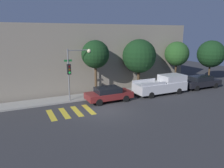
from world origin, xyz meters
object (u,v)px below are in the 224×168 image
at_px(traffic_light_pole, 74,66).
at_px(sedan_middle, 201,82).
at_px(tree_midblock, 139,56).
at_px(tree_behind_truck, 211,54).
at_px(sedan_near_corner, 109,94).
at_px(pickup_truck, 163,85).
at_px(tree_far_end, 177,54).
at_px(tree_near_corner, 95,54).

height_order(traffic_light_pole, sedan_middle, traffic_light_pole).
xyz_separation_m(tree_midblock, tree_behind_truck, (10.75, 0.00, -0.21)).
relative_size(sedan_near_corner, tree_midblock, 0.76).
bearing_deg(pickup_truck, tree_midblock, 124.29).
bearing_deg(tree_far_end, tree_behind_truck, 0.00).
distance_m(tree_midblock, tree_far_end, 5.13).
relative_size(traffic_light_pole, tree_behind_truck, 0.92).
relative_size(traffic_light_pole, tree_near_corner, 0.87).
bearing_deg(pickup_truck, tree_behind_truck, 13.60).
height_order(sedan_near_corner, sedan_middle, sedan_middle).
xyz_separation_m(sedan_middle, tree_far_end, (-1.80, 2.23, 3.04)).
distance_m(sedan_near_corner, tree_far_end, 10.45).
bearing_deg(sedan_middle, tree_behind_truck, 30.30).
bearing_deg(tree_near_corner, tree_far_end, 0.00).
xyz_separation_m(pickup_truck, sedan_middle, (5.41, -0.00, -0.20)).
bearing_deg(sedan_middle, pickup_truck, 180.00).
relative_size(sedan_near_corner, tree_near_corner, 0.77).
xyz_separation_m(tree_far_end, tree_behind_truck, (5.62, 0.00, -0.25)).
xyz_separation_m(traffic_light_pole, tree_near_corner, (2.43, 0.96, 0.84)).
xyz_separation_m(sedan_near_corner, tree_midblock, (4.61, 2.23, 3.03)).
bearing_deg(tree_behind_truck, sedan_near_corner, -171.73).
height_order(pickup_truck, tree_near_corner, tree_near_corner).
relative_size(pickup_truck, tree_near_corner, 1.01).
xyz_separation_m(tree_near_corner, tree_midblock, (4.98, 0.00, -0.39)).
relative_size(sedan_near_corner, tree_far_end, 0.81).
bearing_deg(tree_far_end, pickup_truck, -148.25).
distance_m(sedan_middle, tree_midblock, 7.87).
distance_m(sedan_middle, tree_behind_truck, 5.23).
distance_m(traffic_light_pole, pickup_truck, 9.32).
bearing_deg(tree_behind_truck, tree_near_corner, 180.00).
distance_m(pickup_truck, tree_midblock, 3.89).
bearing_deg(tree_near_corner, sedan_middle, -10.62).
bearing_deg(sedan_near_corner, tree_behind_truck, 8.27).
relative_size(sedan_middle, tree_behind_truck, 0.89).
bearing_deg(tree_near_corner, tree_midblock, 0.00).
distance_m(sedan_near_corner, tree_midblock, 5.95).
height_order(pickup_truck, tree_midblock, tree_midblock).
bearing_deg(tree_far_end, tree_near_corner, 180.00).
bearing_deg(tree_midblock, pickup_truck, -55.71).
height_order(sedan_near_corner, tree_far_end, tree_far_end).
xyz_separation_m(sedan_middle, tree_near_corner, (-11.91, 2.23, 3.38)).
distance_m(sedan_near_corner, sedan_middle, 11.54).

